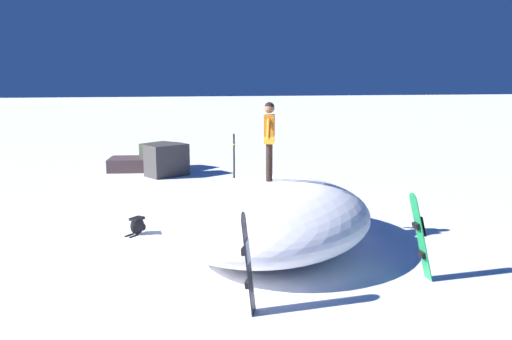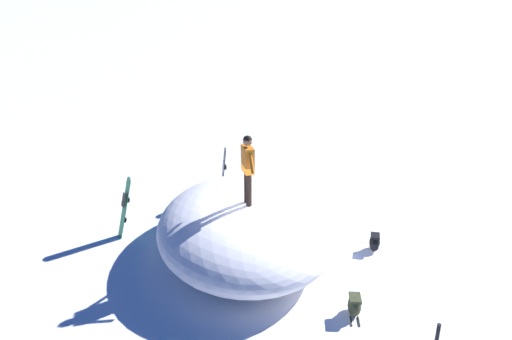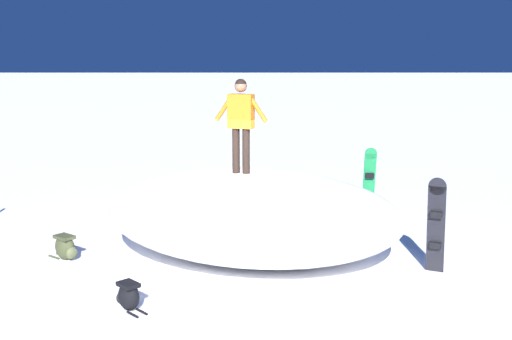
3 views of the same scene
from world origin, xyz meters
TOP-DOWN VIEW (x-y plane):
  - ground at (0.00, 0.00)m, footprint 240.00×240.00m
  - snow_mound at (0.49, -0.58)m, footprint 6.70×7.19m
  - snowboarder_standing at (0.57, -0.39)m, footprint 0.42×1.01m
  - snowboard_primary_upright at (2.68, -3.17)m, footprint 0.47×0.29m
  - snowboard_secondary_upright at (-0.74, -3.70)m, footprint 0.30×0.35m
  - backpack_near at (-2.32, 1.20)m, footprint 0.55×0.54m
  - backpack_far at (-0.01, 2.80)m, footprint 0.57×0.64m

SIDE VIEW (x-z plane):
  - ground at x=0.00m, z-range 0.00..0.00m
  - backpack_near at x=-2.32m, z-range 0.01..0.43m
  - backpack_far at x=-0.01m, z-range 0.00..0.47m
  - snow_mound at x=0.49m, z-range 0.00..1.50m
  - snowboard_secondary_upright at x=-0.74m, z-range 0.03..1.71m
  - snowboard_primary_upright at x=2.68m, z-range 0.03..1.72m
  - snowboarder_standing at x=0.57m, z-range 1.68..3.42m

